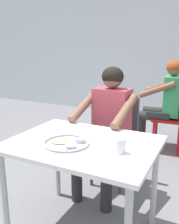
{
  "coord_description": "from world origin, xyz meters",
  "views": [
    {
      "loc": [
        0.67,
        -1.43,
        1.36
      ],
      "look_at": [
        -0.17,
        0.25,
        0.88
      ],
      "focal_mm": 39.79,
      "sensor_mm": 36.0,
      "label": 1
    }
  ],
  "objects": [
    {
      "name": "chair_red_left",
      "position": [
        0.25,
        1.93,
        0.52
      ],
      "size": [
        0.44,
        0.43,
        0.89
      ],
      "color": "#A71513",
      "rests_on": "ground"
    },
    {
      "name": "diner_foreground",
      "position": [
        -0.18,
        0.63,
        0.72
      ],
      "size": [
        0.51,
        0.57,
        1.21
      ],
      "color": "#282828",
      "rests_on": "ground"
    },
    {
      "name": "drinking_cup",
      "position": [
        0.2,
        -0.06,
        0.78
      ],
      "size": [
        0.07,
        0.07,
        0.09
      ],
      "color": "silver",
      "rests_on": "table_foreground"
    },
    {
      "name": "patron_background",
      "position": [
        0.11,
        1.95,
        0.73
      ],
      "size": [
        0.57,
        0.52,
        1.22
      ],
      "color": "#282828",
      "rests_on": "ground"
    },
    {
      "name": "chair_foreground",
      "position": [
        -0.17,
        0.85,
        0.51
      ],
      "size": [
        0.42,
        0.42,
        0.89
      ],
      "color": "#3F3F44",
      "rests_on": "ground"
    },
    {
      "name": "thali_tray",
      "position": [
        -0.17,
        -0.09,
        0.74
      ],
      "size": [
        0.32,
        0.32,
        0.03
      ],
      "color": "#B7BABF",
      "rests_on": "table_foreground"
    },
    {
      "name": "table_foreground",
      "position": [
        -0.1,
        -0.0,
        0.65
      ],
      "size": [
        1.02,
        0.78,
        0.73
      ],
      "color": "white",
      "rests_on": "ground"
    }
  ]
}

